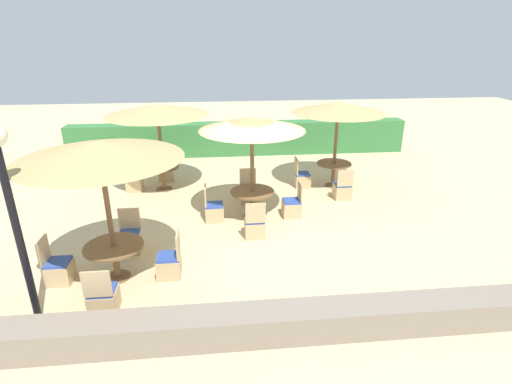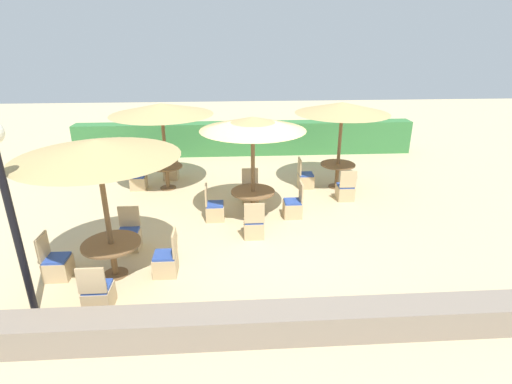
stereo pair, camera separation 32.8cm
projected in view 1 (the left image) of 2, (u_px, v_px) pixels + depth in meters
ground_plane at (259, 237)px, 9.40m from camera, size 40.00×40.00×0.00m
hedge_row at (240, 138)px, 15.59m from camera, size 13.00×0.70×1.26m
stone_border at (281, 323)px, 6.24m from camera, size 10.00×0.56×0.51m
lamp_post at (6, 187)px, 5.88m from camera, size 0.36×0.36×3.32m
parasol_back_left at (157, 110)px, 11.35m from camera, size 2.98×2.98×2.60m
round_table_back_left at (163, 172)px, 12.05m from camera, size 0.96×0.96×0.72m
patio_chair_back_left_west at (134, 182)px, 12.07m from camera, size 0.46×0.46×0.93m
patio_chair_back_left_north at (167, 172)px, 13.00m from camera, size 0.46×0.46×0.93m
parasol_back_right at (338, 108)px, 11.62m from camera, size 2.75×2.75×2.62m
round_table_back_right at (334, 168)px, 12.31m from camera, size 1.05×1.05×0.75m
patio_chair_back_right_south at (342, 190)px, 11.49m from camera, size 0.46×0.46×0.93m
patio_chair_back_right_west at (302, 179)px, 12.37m from camera, size 0.46×0.46×0.93m
parasol_center at (252, 124)px, 9.47m from camera, size 2.56×2.56×2.63m
round_table_center at (252, 196)px, 10.17m from camera, size 1.12×1.12×0.74m
patio_chair_center_west at (214, 211)px, 10.15m from camera, size 0.46×0.46×0.93m
patio_chair_center_east at (292, 207)px, 10.38m from camera, size 0.46×0.46×0.93m
patio_chair_center_south at (255, 226)px, 9.32m from camera, size 0.46×0.46×0.93m
patio_chair_center_north at (248, 193)px, 11.27m from camera, size 0.46×0.46×0.93m
parasol_front_left at (99, 151)px, 6.88m from camera, size 2.91×2.91×2.75m
round_table_front_left at (115, 252)px, 7.63m from camera, size 1.12×1.12×0.71m
patio_chair_front_left_east at (170, 264)px, 7.82m from camera, size 0.46×0.46×0.93m
patio_chair_front_left_south at (103, 299)px, 6.79m from camera, size 0.46×0.46×0.93m
patio_chair_front_left_west at (58, 270)px, 7.62m from camera, size 0.46×0.46×0.93m
patio_chair_front_left_north at (130, 240)px, 8.72m from camera, size 0.46×0.46×0.93m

